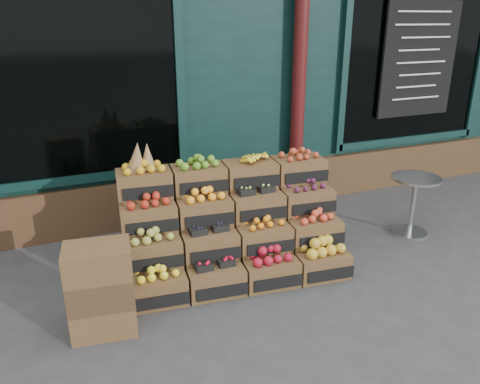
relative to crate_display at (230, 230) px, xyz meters
name	(u,v)px	position (x,y,z in m)	size (l,w,h in m)	color
ground	(289,298)	(0.28, -0.78, -0.42)	(60.00, 60.00, 0.00)	#38383B
shop_facade	(149,22)	(0.28, 4.33, 1.98)	(12.00, 6.24, 4.80)	black
crate_display	(230,230)	(0.00, 0.00, 0.00)	(2.28, 1.30, 1.36)	brown
spare_crates	(101,290)	(-1.38, -0.60, -0.03)	(0.57, 0.43, 0.78)	brown
bistro_table	(414,199)	(2.30, -0.12, 0.03)	(0.58, 0.58, 0.72)	silver
shopkeeper	(33,145)	(-1.77, 1.89, 0.62)	(0.76, 0.50, 2.08)	#185519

